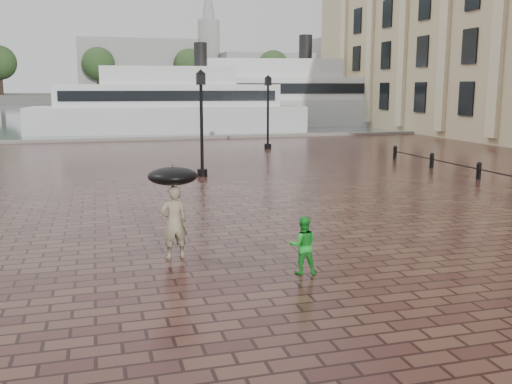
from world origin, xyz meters
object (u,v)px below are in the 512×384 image
street_lamps (92,119)px  ferry_near (169,106)px  ferry_far (273,99)px  adult_pedestrian (174,222)px  child_pedestrian (303,245)px

street_lamps → ferry_near: (6.25, 21.45, -0.07)m
ferry_near → ferry_far: (11.08, 5.88, 0.41)m
adult_pedestrian → ferry_far: ferry_far is taller
child_pedestrian → ferry_far: 46.38m
adult_pedestrian → child_pedestrian: 3.01m
street_lamps → child_pedestrian: 17.66m
adult_pedestrian → ferry_near: ferry_near is taller
adult_pedestrian → ferry_far: 45.43m
ferry_far → street_lamps: bearing=-112.9°
street_lamps → adult_pedestrian: bearing=-83.6°
street_lamps → child_pedestrian: street_lamps is taller
child_pedestrian → ferry_near: ferry_near is taller
adult_pedestrian → child_pedestrian: size_ratio=1.38×
child_pedestrian → ferry_far: ferry_far is taller
street_lamps → ferry_far: size_ratio=0.77×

